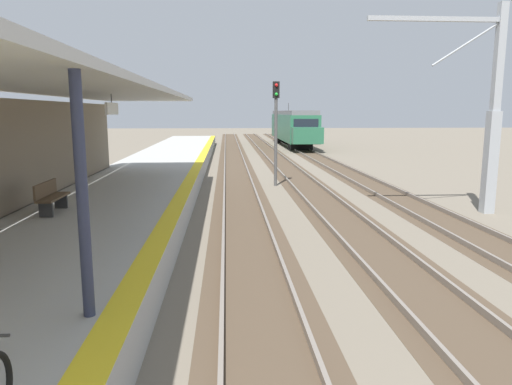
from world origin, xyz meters
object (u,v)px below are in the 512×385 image
(approaching_train, at_px, (293,126))
(catenary_pylon_far_side, at_px, (486,115))
(rail_signal_post, at_px, (276,123))
(platform_bench, at_px, (51,196))

(approaching_train, distance_m, catenary_pylon_far_side, 35.92)
(rail_signal_post, height_order, catenary_pylon_far_side, catenary_pylon_far_side)
(approaching_train, relative_size, catenary_pylon_far_side, 2.61)
(approaching_train, distance_m, rail_signal_post, 29.24)
(approaching_train, relative_size, rail_signal_post, 3.77)
(platform_bench, bearing_deg, approaching_train, 72.42)
(approaching_train, distance_m, platform_bench, 41.01)
(approaching_train, height_order, catenary_pylon_far_side, catenary_pylon_far_side)
(rail_signal_post, xyz_separation_m, catenary_pylon_far_side, (6.89, -7.03, 0.41))
(approaching_train, relative_size, platform_bench, 12.25)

